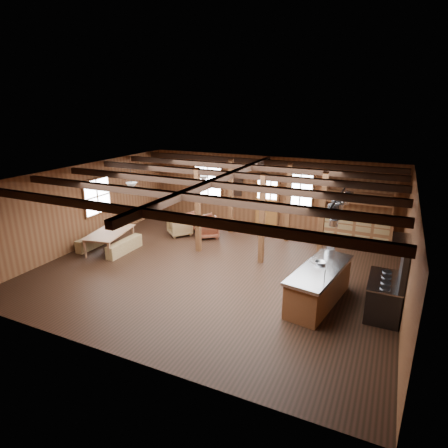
{
  "coord_description": "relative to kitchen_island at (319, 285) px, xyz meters",
  "views": [
    {
      "loc": [
        4.49,
        -9.23,
        4.74
      ],
      "look_at": [
        -0.19,
        0.84,
        1.13
      ],
      "focal_mm": 30.0,
      "sensor_mm": 36.0,
      "label": 1
    }
  ],
  "objects": [
    {
      "name": "room",
      "position": [
        -3.13,
        0.76,
        0.92
      ],
      "size": [
        10.04,
        9.04,
        2.84
      ],
      "color": "black",
      "rests_on": "ground"
    },
    {
      "name": "ceiling_joists",
      "position": [
        -3.13,
        0.94,
        2.2
      ],
      "size": [
        9.8,
        8.82,
        0.18
      ],
      "color": "black",
      "rests_on": "ceiling"
    },
    {
      "name": "timber_posts",
      "position": [
        -2.61,
        2.84,
        0.92
      ],
      "size": [
        3.95,
        2.35,
        2.8
      ],
      "color": "#492814",
      "rests_on": "floor"
    },
    {
      "name": "back_door",
      "position": [
        -3.13,
        5.21,
        0.4
      ],
      "size": [
        1.02,
        0.08,
        2.15
      ],
      "color": "brown",
      "rests_on": "floor"
    },
    {
      "name": "window_back_left",
      "position": [
        -5.73,
        5.22,
        1.12
      ],
      "size": [
        1.32,
        0.06,
        1.32
      ],
      "color": "white",
      "rests_on": "wall_back"
    },
    {
      "name": "window_back_right",
      "position": [
        -1.83,
        5.22,
        1.12
      ],
      "size": [
        1.02,
        0.06,
        1.32
      ],
      "color": "white",
      "rests_on": "wall_back"
    },
    {
      "name": "window_left",
      "position": [
        -8.09,
        1.26,
        1.12
      ],
      "size": [
        0.14,
        1.24,
        1.32
      ],
      "color": "white",
      "rests_on": "wall_back"
    },
    {
      "name": "notice_boards",
      "position": [
        -4.62,
        5.22,
        1.16
      ],
      "size": [
        1.08,
        0.03,
        0.9
      ],
      "color": "silver",
      "rests_on": "wall_back"
    },
    {
      "name": "back_counter",
      "position": [
        0.27,
        4.97,
        0.12
      ],
      "size": [
        2.55,
        0.6,
        2.45
      ],
      "color": "brown",
      "rests_on": "floor"
    },
    {
      "name": "pendant_lamps",
      "position": [
        -5.38,
        1.76,
        1.77
      ],
      "size": [
        1.86,
        2.36,
        0.66
      ],
      "color": "#2D2E30",
      "rests_on": "ceiling"
    },
    {
      "name": "pot_rack",
      "position": [
        0.16,
        1.19,
        1.8
      ],
      "size": [
        0.44,
        3.0,
        0.45
      ],
      "color": "#2D2E30",
      "rests_on": "ceiling"
    },
    {
      "name": "kitchen_island",
      "position": [
        0.0,
        0.0,
        0.0
      ],
      "size": [
        1.29,
        2.61,
        1.2
      ],
      "rotation": [
        0.0,
        0.0,
        -0.17
      ],
      "color": "brown",
      "rests_on": "floor"
    },
    {
      "name": "step_stool",
      "position": [
        -0.13,
        0.3,
        -0.3
      ],
      "size": [
        0.43,
        0.34,
        0.35
      ],
      "primitive_type": "cube",
      "rotation": [
        0.0,
        0.0,
        0.19
      ],
      "color": "olive",
      "rests_on": "floor"
    },
    {
      "name": "commercial_range",
      "position": [
        1.53,
        0.15,
        0.12
      ],
      "size": [
        0.78,
        1.47,
        1.81
      ],
      "color": "#2D2E30",
      "rests_on": "floor"
    },
    {
      "name": "dining_table",
      "position": [
        -7.03,
        0.61,
        -0.15
      ],
      "size": [
        1.38,
        2.01,
        0.65
      ],
      "primitive_type": "imported",
      "rotation": [
        0.0,
        0.0,
        1.78
      ],
      "color": "#916241",
      "rests_on": "floor"
    },
    {
      "name": "bench_wall",
      "position": [
        -7.78,
        0.61,
        -0.27
      ],
      "size": [
        0.28,
        1.52,
        0.42
      ],
      "primitive_type": "cube",
      "color": "olive",
      "rests_on": "floor"
    },
    {
      "name": "bench_aisle",
      "position": [
        -6.48,
        0.61,
        -0.27
      ],
      "size": [
        0.29,
        1.53,
        0.42
      ],
      "primitive_type": "cube",
      "color": "olive",
      "rests_on": "floor"
    },
    {
      "name": "armchair_a",
      "position": [
        -4.7,
        3.1,
        -0.11
      ],
      "size": [
        1.12,
        1.13,
        0.74
      ],
      "primitive_type": "imported",
      "rotation": [
        0.0,
        0.0,
        3.78
      ],
      "color": "brown",
      "rests_on": "floor"
    },
    {
      "name": "armchair_b",
      "position": [
        -5.37,
        3.72,
        -0.13
      ],
      "size": [
        0.95,
        0.97,
        0.7
      ],
      "primitive_type": "imported",
      "rotation": [
        0.0,
        0.0,
        2.83
      ],
      "color": "brown",
      "rests_on": "floor"
    },
    {
      "name": "armchair_c",
      "position": [
        -5.73,
        2.88,
        -0.11
      ],
      "size": [
        1.11,
        1.12,
        0.73
      ],
      "primitive_type": "imported",
      "rotation": [
        0.0,
        0.0,
        2.44
      ],
      "color": "olive",
      "rests_on": "floor"
    },
    {
      "name": "counter_pot",
      "position": [
        0.04,
        1.0,
        0.54
      ],
      "size": [
        0.27,
        0.27,
        0.16
      ],
      "primitive_type": "cylinder",
      "color": "silver",
      "rests_on": "kitchen_island"
    },
    {
      "name": "bowl",
      "position": [
        -0.05,
        0.24,
        0.5
      ],
      "size": [
        0.29,
        0.29,
        0.07
      ],
      "primitive_type": "imported",
      "rotation": [
        0.0,
        0.0,
        0.08
      ],
      "color": "silver",
      "rests_on": "kitchen_island"
    }
  ]
}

